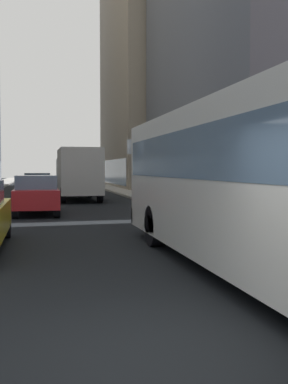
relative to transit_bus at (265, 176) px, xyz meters
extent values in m
plane|color=black|center=(-2.80, 31.86, -1.78)|extent=(120.00, 120.00, 0.00)
cube|color=#ADA89E|center=(2.90, 31.86, -1.70)|extent=(2.40, 110.00, 0.15)
cube|color=slate|center=(4.71, 20.45, -0.18)|extent=(0.08, 17.70, 2.40)
cube|color=slate|center=(3.32, 39.92, -0.18)|extent=(0.08, 16.41, 2.40)
cube|color=silver|center=(0.00, -0.01, -0.10)|extent=(2.55, 11.50, 2.75)
cube|color=slate|center=(0.00, -0.01, 0.39)|extent=(2.57, 11.04, 0.90)
cube|color=black|center=(0.00, 5.69, -1.23)|extent=(2.55, 0.16, 0.44)
cylinder|color=black|center=(-1.12, 3.54, -1.28)|extent=(0.30, 1.00, 1.00)
cylinder|color=black|center=(1.13, 3.54, -1.28)|extent=(0.30, 1.00, 1.00)
cube|color=silver|center=(-1.45, 5.14, 0.72)|extent=(0.08, 0.24, 0.40)
cylinder|color=black|center=(-4.77, 5.75, -1.46)|extent=(0.22, 0.64, 0.64)
cube|color=red|center=(-4.00, 12.60, -1.08)|extent=(1.79, 4.32, 0.75)
cube|color=slate|center=(-4.00, 12.39, -0.43)|extent=(1.64, 1.95, 0.55)
cylinder|color=black|center=(-4.78, 14.35, -1.46)|extent=(0.22, 0.64, 0.64)
cylinder|color=black|center=(-3.22, 14.35, -1.46)|extent=(0.22, 0.64, 0.64)
cylinder|color=black|center=(-4.78, 10.86, -1.46)|extent=(0.22, 0.64, 0.64)
cylinder|color=black|center=(-3.22, 10.86, -1.46)|extent=(0.22, 0.64, 0.64)
cube|color=black|center=(-4.00, 23.81, -1.08)|extent=(1.72, 3.95, 0.75)
cube|color=slate|center=(-4.00, 23.62, -0.43)|extent=(1.58, 1.78, 0.55)
cylinder|color=black|center=(-4.75, 25.37, -1.46)|extent=(0.22, 0.64, 0.64)
cylinder|color=black|center=(-3.25, 25.37, -1.46)|extent=(0.22, 0.64, 0.64)
cylinder|color=black|center=(-4.75, 22.25, -1.46)|extent=(0.22, 0.64, 0.64)
cylinder|color=black|center=(-3.25, 22.25, -1.46)|extent=(0.22, 0.64, 0.64)
cube|color=silver|center=(-1.60, 24.02, -0.28)|extent=(2.30, 2.00, 2.10)
cube|color=silver|center=(-1.60, 20.27, -0.03)|extent=(2.30, 5.50, 2.60)
cylinder|color=black|center=(-2.61, 24.02, -1.33)|extent=(0.28, 0.90, 0.90)
cylinder|color=black|center=(-0.59, 24.02, -1.33)|extent=(0.28, 0.90, 0.90)
cylinder|color=black|center=(-2.61, 18.52, -1.33)|extent=(0.28, 0.90, 0.90)
cylinder|color=black|center=(-0.59, 18.52, -1.33)|extent=(0.28, 0.90, 0.90)
camera|label=1|loc=(-3.87, -7.67, 0.12)|focal=44.38mm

